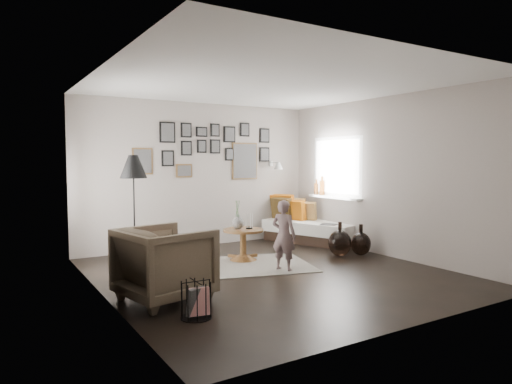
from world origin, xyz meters
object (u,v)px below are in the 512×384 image
armchair (165,263)px  child (284,235)px  demijohn_small (361,244)px  magazine_basket (196,300)px  floor_lamp (133,171)px  daybed (309,227)px  demijohn_large (340,243)px  vase (238,221)px  pedestal_table (243,246)px

armchair → child: 1.97m
demijohn_small → magazine_basket: bearing=-159.3°
floor_lamp → demijohn_small: 3.80m
armchair → child: bearing=-89.5°
daybed → floor_lamp: (-3.51, -0.46, 1.14)m
demijohn_large → demijohn_small: bearing=-18.9°
vase → armchair: vase is taller
magazine_basket → demijohn_small: demijohn_small is taller
demijohn_large → demijohn_small: (0.35, -0.12, -0.02)m
armchair → demijohn_large: armchair is taller
floor_lamp → demijohn_small: bearing=-15.7°
daybed → armchair: (-3.65, -2.05, 0.14)m
floor_lamp → magazine_basket: (-0.08, -2.32, -1.23)m
pedestal_table → demijohn_small: demijohn_small is taller
magazine_basket → demijohn_large: 3.51m
pedestal_table → magazine_basket: 2.63m
demijohn_large → daybed: bearing=73.3°
armchair → floor_lamp: floor_lamp is taller
daybed → demijohn_small: size_ratio=3.81×
magazine_basket → child: child is taller
pedestal_table → daybed: (1.90, 0.76, 0.05)m
vase → child: (0.25, -0.88, -0.13)m
daybed → magazine_basket: 4.54m
vase → demijohn_large: 1.73m
demijohn_small → child: 1.72m
pedestal_table → magazine_basket: (-1.70, -2.01, -0.05)m
magazine_basket → demijohn_large: (3.20, 1.46, 0.04)m
vase → demijohn_small: (1.93, -0.69, -0.44)m
daybed → demijohn_small: daybed is taller
armchair → magazine_basket: armchair is taller
magazine_basket → demijohn_small: 3.79m
demijohn_small → floor_lamp: bearing=164.3°
pedestal_table → floor_lamp: floor_lamp is taller
pedestal_table → armchair: (-1.75, -1.29, 0.19)m
vase → demijohn_small: vase is taller
vase → child: 0.93m
floor_lamp → demijohn_large: (3.12, -0.86, -1.20)m
floor_lamp → daybed: bearing=7.4°
armchair → daybed: bearing=-72.6°
demijohn_small → pedestal_table: bearing=160.1°
vase → armchair: size_ratio=0.49×
floor_lamp → demijohn_large: bearing=-15.4°
pedestal_table → child: size_ratio=0.62×
floor_lamp → child: size_ratio=1.62×
vase → armchair: 2.13m
pedestal_table → child: child is taller
pedestal_table → vase: 0.41m
armchair → vase: bearing=-63.9°
pedestal_table → floor_lamp: bearing=169.3°
floor_lamp → child: 2.32m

